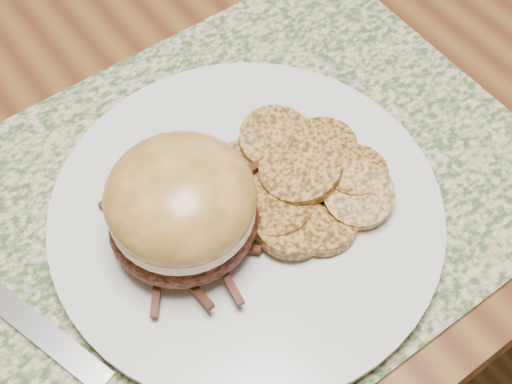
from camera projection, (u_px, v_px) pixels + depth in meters
ground at (152, 335)px, 1.26m from camera, size 3.50×3.50×0.00m
dining_table at (67, 77)px, 0.69m from camera, size 1.50×0.90×0.75m
placemat at (232, 200)px, 0.52m from camera, size 0.45×0.33×0.00m
dinner_plate at (247, 215)px, 0.50m from camera, size 0.26×0.26×0.02m
pork_sandwich at (182, 207)px, 0.45m from camera, size 0.10×0.10×0.08m
roasted_potatoes at (302, 182)px, 0.50m from camera, size 0.13×0.15×0.03m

